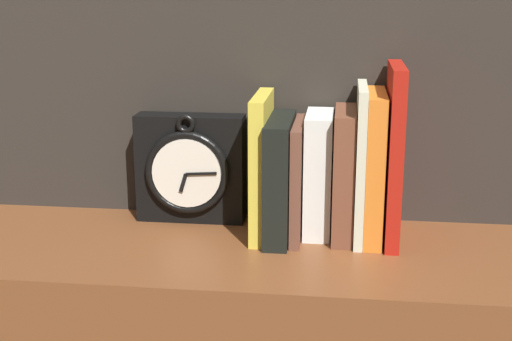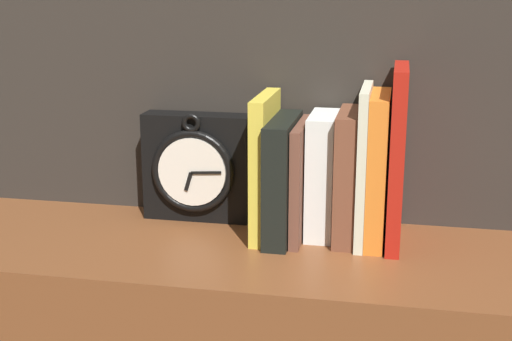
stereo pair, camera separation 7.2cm
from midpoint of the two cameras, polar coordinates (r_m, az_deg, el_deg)
name	(u,v)px [view 1 (the left image)]	position (r m, az deg, el deg)	size (l,w,h in m)	color
clock	(190,169)	(1.13, -7.11, 0.14)	(0.17, 0.06, 0.18)	black
book_slot0_yellow	(261,165)	(1.07, -1.54, 0.40)	(0.02, 0.14, 0.21)	gold
book_slot1_black	(280,178)	(1.06, -0.04, -0.60)	(0.04, 0.16, 0.18)	black
book_slot2_brown	(298,179)	(1.06, 1.43, -0.73)	(0.01, 0.15, 0.17)	brown
book_slot3_white	(318,173)	(1.08, 3.11, -0.26)	(0.04, 0.11, 0.18)	white
book_slot4_brown	(344,174)	(1.06, 5.12, -0.27)	(0.03, 0.13, 0.19)	brown
book_slot5_cream	(360,163)	(1.05, 6.39, 0.61)	(0.01, 0.14, 0.23)	beige
book_slot6_orange	(374,166)	(1.06, 7.49, 0.32)	(0.03, 0.14, 0.22)	orange
book_slot7_red	(393,154)	(1.05, 8.99, 1.29)	(0.02, 0.14, 0.26)	#AF1A10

